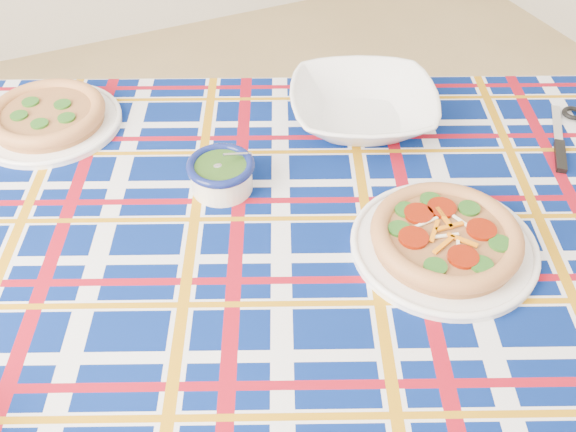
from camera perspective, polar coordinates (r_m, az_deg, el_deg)
name	(u,v)px	position (r m, az deg, el deg)	size (l,w,h in m)	color
floor	(310,300)	(2.10, 1.95, -7.46)	(4.00, 4.00, 0.00)	tan
dining_table	(324,268)	(1.21, 3.19, -4.67)	(1.99, 1.66, 0.80)	brown
tablecloth	(324,259)	(1.19, 3.23, -3.82)	(1.74, 1.10, 0.11)	#05185A
main_focaccia_plate	(446,236)	(1.14, 13.87, -1.75)	(0.34, 0.34, 0.07)	#9F6438
pesto_bowl	(221,172)	(1.23, -5.97, 3.87)	(0.13, 0.13, 0.08)	#1C3B10
serving_bowl	(363,107)	(1.41, 6.66, 9.58)	(0.32, 0.32, 0.08)	white
second_focaccia_plate	(47,115)	(1.49, -20.61, 8.42)	(0.32, 0.32, 0.06)	#9F6438
table_knife	(557,125)	(1.52, 22.83, 7.46)	(0.26, 0.02, 0.01)	silver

